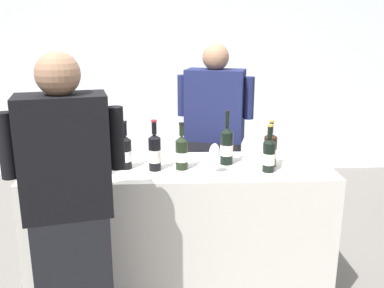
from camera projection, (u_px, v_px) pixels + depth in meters
name	position (u px, v px, depth m)	size (l,w,h in m)	color
ground_plane	(181.00, 288.00, 3.00)	(12.00, 12.00, 0.00)	#66605B
wall_back	(175.00, 61.00, 5.12)	(8.00, 0.10, 2.80)	silver
counter	(181.00, 230.00, 2.87)	(1.96, 0.63, 0.92)	beige
wine_bottle_0	(79.00, 148.00, 2.70)	(0.07, 0.07, 0.32)	black
wine_bottle_1	(125.00, 152.00, 2.68)	(0.08, 0.08, 0.31)	black
wine_bottle_2	(58.00, 143.00, 2.83)	(0.08, 0.08, 0.33)	black
wine_bottle_3	(182.00, 152.00, 2.67)	(0.08, 0.08, 0.30)	black
wine_bottle_4	(269.00, 155.00, 2.62)	(0.08, 0.08, 0.30)	black
wine_bottle_5	(227.00, 146.00, 2.77)	(0.09, 0.09, 0.36)	black
wine_bottle_6	(270.00, 150.00, 2.73)	(0.08, 0.08, 0.31)	black
wine_bottle_7	(155.00, 152.00, 2.65)	(0.08, 0.08, 0.33)	black
wine_bottle_8	(101.00, 145.00, 2.80)	(0.08, 0.08, 0.35)	black
wine_glass	(215.00, 154.00, 2.59)	(0.07, 0.07, 0.19)	silver
ice_bucket	(83.00, 159.00, 2.52)	(0.20, 0.20, 0.23)	silver
person_server	(214.00, 151.00, 3.45)	(0.59, 0.36, 1.68)	black
person_guest	(70.00, 225.00, 2.13)	(0.57, 0.33, 1.69)	black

